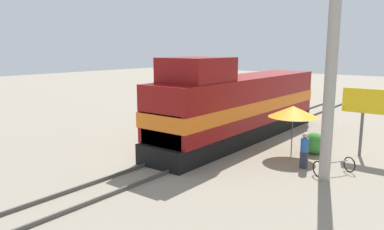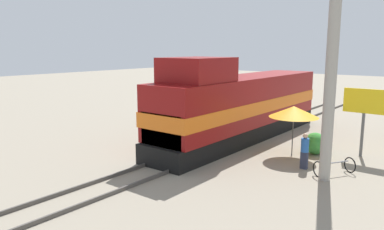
{
  "view_description": "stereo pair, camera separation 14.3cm",
  "coord_description": "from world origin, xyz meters",
  "px_view_note": "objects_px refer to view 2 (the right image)",
  "views": [
    {
      "loc": [
        10.83,
        -16.39,
        5.26
      ],
      "look_at": [
        1.2,
        -3.99,
        2.43
      ],
      "focal_mm": 35.0,
      "sensor_mm": 36.0,
      "label": 1
    },
    {
      "loc": [
        10.94,
        -16.31,
        5.26
      ],
      "look_at": [
        1.2,
        -3.99,
        2.43
      ],
      "focal_mm": 35.0,
      "sensor_mm": 36.0,
      "label": 2
    }
  ],
  "objects_px": {
    "billboard_sign": "(364,106)",
    "person_bystander": "(305,150)",
    "utility_pole": "(334,27)",
    "vendor_umbrella": "(294,112)",
    "locomotive": "(239,106)",
    "bicycle": "(334,167)"
  },
  "relations": [
    {
      "from": "billboard_sign",
      "to": "person_bystander",
      "type": "bearing_deg",
      "value": -111.86
    },
    {
      "from": "utility_pole",
      "to": "person_bystander",
      "type": "xyz_separation_m",
      "value": [
        -1.19,
        0.83,
        -5.15
      ]
    },
    {
      "from": "vendor_umbrella",
      "to": "person_bystander",
      "type": "height_order",
      "value": "vendor_umbrella"
    },
    {
      "from": "locomotive",
      "to": "person_bystander",
      "type": "bearing_deg",
      "value": -28.21
    },
    {
      "from": "person_bystander",
      "to": "locomotive",
      "type": "bearing_deg",
      "value": 151.79
    },
    {
      "from": "utility_pole",
      "to": "bicycle",
      "type": "distance_m",
      "value": 5.73
    },
    {
      "from": "locomotive",
      "to": "utility_pole",
      "type": "bearing_deg",
      "value": -29.57
    },
    {
      "from": "billboard_sign",
      "to": "bicycle",
      "type": "distance_m",
      "value": 4.19
    },
    {
      "from": "locomotive",
      "to": "bicycle",
      "type": "height_order",
      "value": "locomotive"
    },
    {
      "from": "billboard_sign",
      "to": "vendor_umbrella",
      "type": "bearing_deg",
      "value": -144.02
    },
    {
      "from": "billboard_sign",
      "to": "person_bystander",
      "type": "distance_m",
      "value": 4.21
    },
    {
      "from": "person_bystander",
      "to": "bicycle",
      "type": "relative_size",
      "value": 0.89
    },
    {
      "from": "vendor_umbrella",
      "to": "person_bystander",
      "type": "relative_size",
      "value": 1.55
    },
    {
      "from": "vendor_umbrella",
      "to": "bicycle",
      "type": "bearing_deg",
      "value": -32.15
    },
    {
      "from": "vendor_umbrella",
      "to": "utility_pole",
      "type": "bearing_deg",
      "value": -44.95
    },
    {
      "from": "utility_pole",
      "to": "bicycle",
      "type": "xyz_separation_m",
      "value": [
        0.12,
        0.83,
        -5.66
      ]
    },
    {
      "from": "locomotive",
      "to": "utility_pole",
      "type": "height_order",
      "value": "utility_pole"
    },
    {
      "from": "utility_pole",
      "to": "vendor_umbrella",
      "type": "height_order",
      "value": "utility_pole"
    },
    {
      "from": "utility_pole",
      "to": "vendor_umbrella",
      "type": "distance_m",
      "value": 5.16
    },
    {
      "from": "locomotive",
      "to": "vendor_umbrella",
      "type": "bearing_deg",
      "value": -15.81
    },
    {
      "from": "bicycle",
      "to": "vendor_umbrella",
      "type": "bearing_deg",
      "value": 178.98
    },
    {
      "from": "locomotive",
      "to": "billboard_sign",
      "type": "relative_size",
      "value": 4.38
    }
  ]
}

